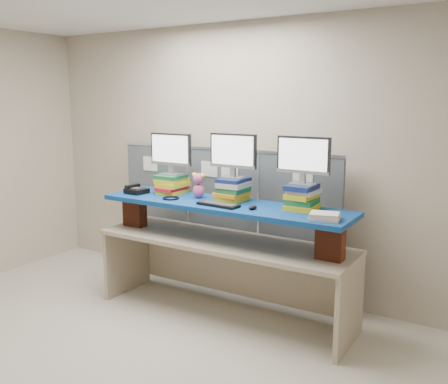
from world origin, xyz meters
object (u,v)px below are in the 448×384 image
Objects in this scene: desk at (224,255)px; monitor_center at (233,153)px; monitor_right at (303,158)px; blue_board at (224,205)px; monitor_left at (171,151)px; desk_phone at (136,190)px; keyboard at (218,205)px.

monitor_center is at bearing 78.41° from desk.
monitor_center is 0.69m from monitor_right.
blue_board is 0.86m from monitor_right.
desk is 1.15m from monitor_left.
monitor_right is (0.71, 0.13, 0.94)m from desk.
desk_phone is (-1.70, -0.21, -0.42)m from monitor_right.
desk is 11.71× the size of desk_phone.
desk is 1.19m from monitor_right.
blue_board is at bearing 0.00° from desk.
desk is at bearing -101.59° from monitor_center.
blue_board is 0.48m from monitor_center.
blue_board is 5.09× the size of monitor_left.
monitor_left is 1.00× the size of monitor_center.
monitor_left reaches higher than keyboard.
desk_phone is (-0.99, -0.08, 0.05)m from blue_board.
monitor_right is (0.69, 0.01, 0.00)m from monitor_center.
desk is 0.95m from monitor_center.
blue_board is 11.44× the size of desk_phone.
desk is 1.02× the size of blue_board.
blue_board is 5.09× the size of monitor_center.
keyboard is (0.72, -0.25, -0.41)m from monitor_left.
monitor_center is 1.00× the size of monitor_right.
blue_board is 0.83m from monitor_left.
blue_board is 5.09× the size of monitor_right.
monitor_right is 0.85m from keyboard.
monitor_center reaches higher than desk_phone.
keyboard is 1.02m from desk_phone.
desk is at bearing 0.00° from blue_board.
desk is at bearing -9.77° from monitor_left.
blue_board is 0.15m from keyboard.
monitor_right is 1.16× the size of keyboard.
monitor_left reaches higher than blue_board.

